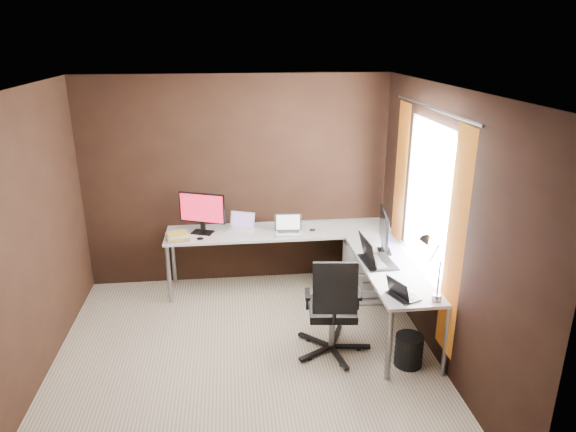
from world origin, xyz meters
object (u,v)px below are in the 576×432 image
object	(u,v)px
laptop_black_small	(401,293)
office_chair	(332,325)
laptop_black_big	(374,258)
monitor_right	(384,230)
monitor_left	(202,211)
desk_lamp	(430,260)
drawer_pedestal	(364,272)
book_stack	(178,237)
laptop_silver	(288,229)
wastebasket	(409,350)
laptop_white	(241,226)

from	to	relation	value
laptop_black_small	office_chair	bearing A→B (deg)	37.67
laptop_black_big	monitor_right	bearing A→B (deg)	-35.78
monitor_left	desk_lamp	xyz separation A→B (m)	(2.00, -1.81, 0.10)
drawer_pedestal	monitor_right	bearing A→B (deg)	-80.98
monitor_left	laptop_black_big	size ratio (longest dim) A/B	1.17
desk_lamp	office_chair	bearing A→B (deg)	135.54
laptop_black_small	monitor_left	bearing A→B (deg)	22.82
drawer_pedestal	book_stack	bearing A→B (deg)	175.25
monitor_right	laptop_silver	size ratio (longest dim) A/B	1.66
monitor_left	office_chair	xyz separation A→B (m)	(1.25, -1.47, -0.70)
drawer_pedestal	wastebasket	world-z (taller)	drawer_pedestal
laptop_silver	office_chair	size ratio (longest dim) A/B	0.32
laptop_black_big	office_chair	distance (m)	0.81
laptop_silver	laptop_black_small	distance (m)	1.85
monitor_left	desk_lamp	bearing A→B (deg)	-20.67
monitor_right	laptop_silver	world-z (taller)	monitor_right
monitor_right	laptop_white	bearing A→B (deg)	70.20
monitor_left	laptop_white	size ratio (longest dim) A/B	1.45
laptop_white	laptop_black_big	bearing A→B (deg)	-18.34
drawer_pedestal	laptop_white	size ratio (longest dim) A/B	1.68
laptop_white	book_stack	xyz separation A→B (m)	(-0.72, -0.24, -0.01)
drawer_pedestal	laptop_black_big	world-z (taller)	laptop_black_big
laptop_black_small	desk_lamp	distance (m)	0.39
wastebasket	desk_lamp	bearing A→B (deg)	-38.61
laptop_white	wastebasket	bearing A→B (deg)	-28.68
drawer_pedestal	book_stack	distance (m)	2.18
drawer_pedestal	laptop_black_big	size ratio (longest dim) A/B	1.35
monitor_left	monitor_right	size ratio (longest dim) A/B	0.97
monitor_left	wastebasket	bearing A→B (deg)	-20.83
desk_lamp	wastebasket	bearing A→B (deg)	121.16
laptop_silver	book_stack	world-z (taller)	laptop_silver
drawer_pedestal	laptop_white	xyz separation A→B (m)	(-1.40, 0.41, 0.48)
wastebasket	laptop_white	bearing A→B (deg)	129.64
monitor_right	laptop_white	size ratio (longest dim) A/B	1.51
drawer_pedestal	laptop_black_small	size ratio (longest dim) A/B	1.85
monitor_left	monitor_right	world-z (taller)	monitor_left
monitor_right	laptop_black_small	bearing A→B (deg)	-177.72
desk_lamp	monitor_left	bearing A→B (deg)	117.62
laptop_silver	laptop_black_small	xyz separation A→B (m)	(0.80, -1.66, -0.00)
book_stack	office_chair	world-z (taller)	office_chair
laptop_black_big	office_chair	size ratio (longest dim) A/B	0.44
laptop_black_big	office_chair	xyz separation A→B (m)	(-0.50, -0.42, -0.49)
laptop_white	laptop_silver	distance (m)	0.56
monitor_right	laptop_silver	xyz separation A→B (m)	(-0.93, 0.67, -0.21)
wastebasket	monitor_right	bearing A→B (deg)	90.23
laptop_white	laptop_black_small	world-z (taller)	laptop_white
book_stack	laptop_white	bearing A→B (deg)	18.37
laptop_black_big	book_stack	world-z (taller)	laptop_black_big
monitor_right	monitor_left	bearing A→B (deg)	77.10
laptop_white	office_chair	distance (m)	1.78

